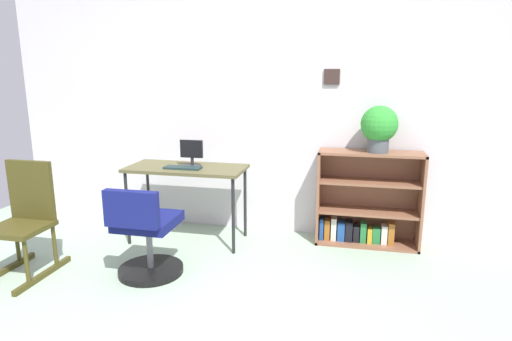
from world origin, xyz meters
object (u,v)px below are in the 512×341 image
Objects in this scene: keyboard at (183,168)px; bookshelf_low at (366,203)px; potted_plant_on_shelf at (379,126)px; office_chair at (146,237)px; desk at (186,173)px; monitor at (192,154)px; rocking_chair at (25,218)px.

bookshelf_low is at bearing 13.16° from keyboard.
potted_plant_on_shelf is at bearing 10.81° from keyboard.
office_chair is 1.81× the size of potted_plant_on_shelf.
bookshelf_low is at bearing 32.87° from office_chair.
potted_plant_on_shelf is (1.74, 0.25, 0.46)m from desk.
bookshelf_low is at bearing 10.38° from desk.
monitor is 0.33× the size of office_chair.
rocking_chair reaches higher than office_chair.
potted_plant_on_shelf is (1.74, 0.33, 0.39)m from keyboard.
monitor is at bearing 38.05° from desk.
keyboard is at bearing -166.84° from bookshelf_low.
potted_plant_on_shelf is at bearing 30.44° from office_chair.
rocking_chair is (-1.02, -0.93, -0.21)m from desk.
keyboard is 0.82m from office_chair.
monitor is at bearing -172.87° from potted_plant_on_shelf.
rocking_chair is (-1.06, -0.96, -0.39)m from monitor.
potted_plant_on_shelf is at bearing 7.13° from monitor.
desk is 1.18× the size of bookshelf_low.
keyboard is (-0.05, -0.12, -0.11)m from monitor.
monitor reaches higher than office_chair.
office_chair reaches higher than keyboard.
rocking_chair reaches higher than keyboard.
potted_plant_on_shelf is (1.78, 1.05, 0.80)m from office_chair.
potted_plant_on_shelf reaches higher than rocking_chair.
monitor is 0.27× the size of bookshelf_low.
office_chair is at bearing -147.13° from bookshelf_low.
desk is at bearing -169.62° from bookshelf_low.
desk is at bearing 87.33° from office_chair.
monitor is 0.17m from keyboard.
desk is 4.42× the size of monitor.
rocking_chair is 0.96× the size of bookshelf_low.
keyboard is 1.75m from bookshelf_low.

